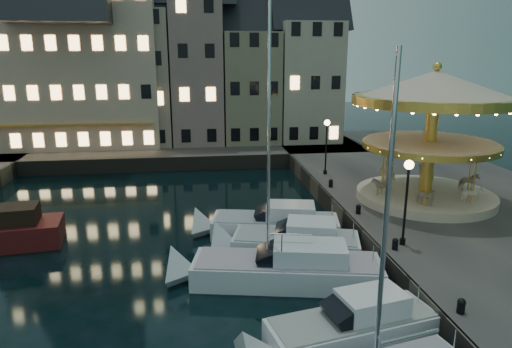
{
  "coord_description": "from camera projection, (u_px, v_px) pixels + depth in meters",
  "views": [
    {
      "loc": [
        -2.45,
        -18.3,
        10.16
      ],
      "look_at": [
        1.0,
        8.0,
        3.2
      ],
      "focal_mm": 32.0,
      "sensor_mm": 36.0,
      "label": 1
    }
  ],
  "objects": [
    {
      "name": "ground",
      "position": [
        257.0,
        288.0,
        20.44
      ],
      "size": [
        160.0,
        160.0,
        0.0
      ],
      "primitive_type": "plane",
      "color": "black",
      "rests_on": "ground"
    },
    {
      "name": "quay_east",
      "position": [
        471.0,
        216.0,
        27.79
      ],
      "size": [
        16.0,
        56.0,
        1.3
      ],
      "primitive_type": "cube",
      "color": "#474442",
      "rests_on": "ground"
    },
    {
      "name": "quay_north",
      "position": [
        142.0,
        152.0,
        46.12
      ],
      "size": [
        44.0,
        12.0,
        1.3
      ],
      "primitive_type": "cube",
      "color": "#474442",
      "rests_on": "ground"
    },
    {
      "name": "quaywall_e",
      "position": [
        345.0,
        222.0,
        26.78
      ],
      "size": [
        0.15,
        44.0,
        1.3
      ],
      "primitive_type": "cube",
      "color": "#47423A",
      "rests_on": "ground"
    },
    {
      "name": "quaywall_n",
      "position": [
        158.0,
        165.0,
        40.62
      ],
      "size": [
        48.0,
        0.15,
        1.3
      ],
      "primitive_type": "cube",
      "color": "#47423A",
      "rests_on": "ground"
    },
    {
      "name": "streetlamp_b",
      "position": [
        407.0,
        190.0,
        21.29
      ],
      "size": [
        0.44,
        0.44,
        4.17
      ],
      "color": "black",
      "rests_on": "quay_east"
    },
    {
      "name": "streetlamp_c",
      "position": [
        326.0,
        139.0,
        34.23
      ],
      "size": [
        0.44,
        0.44,
        4.17
      ],
      "color": "black",
      "rests_on": "quay_east"
    },
    {
      "name": "bollard_a",
      "position": [
        461.0,
        305.0,
        16.07
      ],
      "size": [
        0.3,
        0.3,
        0.57
      ],
      "color": "black",
      "rests_on": "quay_east"
    },
    {
      "name": "bollard_b",
      "position": [
        395.0,
        243.0,
        21.34
      ],
      "size": [
        0.3,
        0.3,
        0.57
      ],
      "color": "black",
      "rests_on": "quay_east"
    },
    {
      "name": "bollard_c",
      "position": [
        358.0,
        209.0,
        26.14
      ],
      "size": [
        0.3,
        0.3,
        0.57
      ],
      "color": "black",
      "rests_on": "quay_east"
    },
    {
      "name": "bollard_d",
      "position": [
        331.0,
        183.0,
        31.41
      ],
      "size": [
        0.3,
        0.3,
        0.57
      ],
      "color": "black",
      "rests_on": "quay_east"
    },
    {
      "name": "townhouse_na",
      "position": [
        20.0,
        80.0,
        44.78
      ],
      "size": [
        5.5,
        8.0,
        12.8
      ],
      "color": "slate",
      "rests_on": "quay_north"
    },
    {
      "name": "townhouse_nb",
      "position": [
        77.0,
        74.0,
        45.34
      ],
      "size": [
        6.16,
        8.0,
        13.8
      ],
      "color": "gray",
      "rests_on": "quay_north"
    },
    {
      "name": "townhouse_nc",
      "position": [
        139.0,
        69.0,
        45.97
      ],
      "size": [
        6.82,
        8.0,
        14.8
      ],
      "color": "gray",
      "rests_on": "quay_north"
    },
    {
      "name": "townhouse_nd",
      "position": [
        197.0,
        63.0,
        46.57
      ],
      "size": [
        5.5,
        8.0,
        15.8
      ],
      "color": "gray",
      "rests_on": "quay_north"
    },
    {
      "name": "townhouse_ne",
      "position": [
        249.0,
        78.0,
        47.64
      ],
      "size": [
        6.16,
        8.0,
        12.8
      ],
      "color": "gray",
      "rests_on": "quay_north"
    },
    {
      "name": "townhouse_nf",
      "position": [
        306.0,
        73.0,
        48.27
      ],
      "size": [
        6.82,
        8.0,
        13.8
      ],
      "color": "#A9A18D",
      "rests_on": "quay_north"
    },
    {
      "name": "hotel_corner",
      "position": [
        76.0,
        59.0,
        44.96
      ],
      "size": [
        17.6,
        9.0,
        16.8
      ],
      "color": "#CCB09A",
      "rests_on": "quay_north"
    },
    {
      "name": "motorboat_b",
      "position": [
        342.0,
        332.0,
        16.17
      ],
      "size": [
        7.28,
        3.39,
        2.15
      ],
      "color": "silver",
      "rests_on": "ground"
    },
    {
      "name": "motorboat_c",
      "position": [
        278.0,
        269.0,
        20.8
      ],
      "size": [
        9.66,
        4.24,
        12.8
      ],
      "color": "silver",
      "rests_on": "ground"
    },
    {
      "name": "motorboat_d",
      "position": [
        288.0,
        244.0,
        23.7
      ],
      "size": [
        7.56,
        4.2,
        2.15
      ],
      "color": "silver",
      "rests_on": "ground"
    },
    {
      "name": "motorboat_e",
      "position": [
        268.0,
        225.0,
        26.26
      ],
      "size": [
        8.3,
        3.86,
        2.15
      ],
      "color": "silver",
      "rests_on": "ground"
    },
    {
      "name": "carousel",
      "position": [
        433.0,
        111.0,
        27.33
      ],
      "size": [
        9.65,
        9.65,
        8.44
      ],
      "color": "beige",
      "rests_on": "quay_east"
    }
  ]
}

